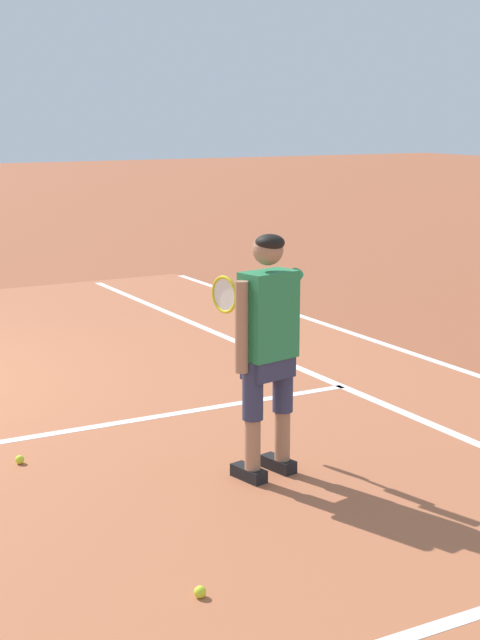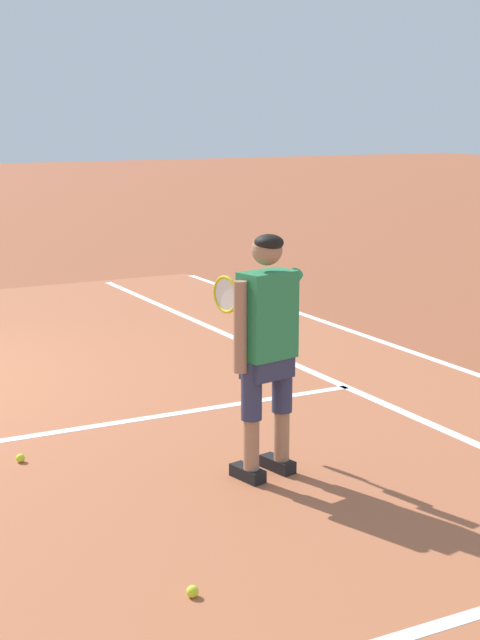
% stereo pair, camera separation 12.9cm
% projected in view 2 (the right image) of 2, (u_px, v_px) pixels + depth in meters
% --- Properties ---
extents(line_singles_right, '(0.10, 10.17, 0.01)m').
position_uv_depth(line_singles_right, '(276.00, 356.00, 10.10)').
color(line_singles_right, white).
rests_on(line_singles_right, ground).
extents(line_doubles_right, '(0.10, 10.17, 0.01)m').
position_uv_depth(line_doubles_right, '(383.00, 342.00, 10.72)').
color(line_doubles_right, white).
rests_on(line_doubles_right, ground).
extents(tennis_player, '(0.59, 1.20, 1.71)m').
position_uv_depth(tennis_player, '(265.00, 339.00, 6.58)').
color(tennis_player, black).
rests_on(tennis_player, ground).
extents(tennis_ball_near_feet, '(0.07, 0.07, 0.07)m').
position_uv_depth(tennis_ball_near_feet, '(20.00, 458.00, 7.03)').
color(tennis_ball_near_feet, '#CCE02D').
rests_on(tennis_ball_near_feet, ground).
extents(tennis_ball_by_baseline, '(0.07, 0.07, 0.07)m').
position_uv_depth(tennis_ball_by_baseline, '(193.00, 592.00, 5.07)').
color(tennis_ball_by_baseline, '#CCE02D').
rests_on(tennis_ball_by_baseline, ground).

